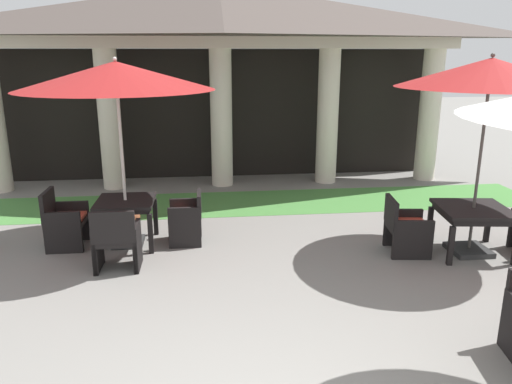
{
  "coord_description": "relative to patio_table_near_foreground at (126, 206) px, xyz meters",
  "views": [
    {
      "loc": [
        -0.46,
        -2.67,
        2.89
      ],
      "look_at": [
        0.25,
        3.63,
        1.11
      ],
      "focal_mm": 34.6,
      "sensor_mm": 36.0,
      "label": 1
    }
  ],
  "objects": [
    {
      "name": "background_pavilion",
      "position": [
        1.64,
        3.61,
        2.67
      ],
      "size": [
        10.82,
        2.8,
        4.3
      ],
      "color": "beige",
      "rests_on": "ground"
    },
    {
      "name": "lawn_strip",
      "position": [
        1.64,
        2.0,
        -0.62
      ],
      "size": [
        12.62,
        1.71,
        0.01
      ],
      "primitive_type": "cube",
      "color": "#47843D",
      "rests_on": "ground"
    },
    {
      "name": "patio_table_near_foreground",
      "position": [
        0.0,
        0.0,
        0.0
      ],
      "size": [
        0.88,
        0.88,
        0.73
      ],
      "rotation": [
        0.0,
        0.0,
        -0.01
      ],
      "color": "black",
      "rests_on": "ground"
    },
    {
      "name": "patio_umbrella_near_foreground",
      "position": [
        0.0,
        -0.0,
        1.95
      ],
      "size": [
        2.84,
        2.84,
        2.85
      ],
      "color": "#2D2D2D",
      "rests_on": "ground"
    },
    {
      "name": "patio_chair_near_foreground_south",
      "position": [
        -0.01,
        -0.94,
        -0.2
      ],
      "size": [
        0.61,
        0.51,
        0.9
      ],
      "rotation": [
        0.0,
        0.0,
        -0.01
      ],
      "color": "black",
      "rests_on": "ground"
    },
    {
      "name": "patio_chair_near_foreground_east",
      "position": [
        0.93,
        -0.01,
        -0.23
      ],
      "size": [
        0.51,
        0.55,
        0.81
      ],
      "rotation": [
        0.0,
        0.0,
        1.56
      ],
      "color": "black",
      "rests_on": "ground"
    },
    {
      "name": "patio_chair_near_foreground_west",
      "position": [
        -0.94,
        0.01,
        -0.21
      ],
      "size": [
        0.56,
        0.61,
        0.9
      ],
      "rotation": [
        0.0,
        0.0,
        -1.58
      ],
      "color": "black",
      "rests_on": "ground"
    },
    {
      "name": "patio_table_mid_left",
      "position": [
        5.14,
        -0.92,
        -0.01
      ],
      "size": [
        1.1,
        1.1,
        0.71
      ],
      "rotation": [
        0.0,
        0.0,
        -0.13
      ],
      "color": "black",
      "rests_on": "ground"
    },
    {
      "name": "patio_umbrella_mid_left",
      "position": [
        5.14,
        -0.92,
        1.99
      ],
      "size": [
        2.56,
        2.56,
        2.9
      ],
      "color": "#2D2D2D",
      "rests_on": "ground"
    },
    {
      "name": "patio_chair_mid_left_west",
      "position": [
        4.17,
        -0.79,
        -0.24
      ],
      "size": [
        0.66,
        0.67,
        0.85
      ],
      "rotation": [
        0.0,
        0.0,
        -1.7
      ],
      "color": "black",
      "rests_on": "ground"
    },
    {
      "name": "terracotta_urn",
      "position": [
        -0.08,
        0.92,
        -0.48
      ],
      "size": [
        0.33,
        0.33,
        0.37
      ],
      "color": "brown",
      "rests_on": "ground"
    }
  ]
}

